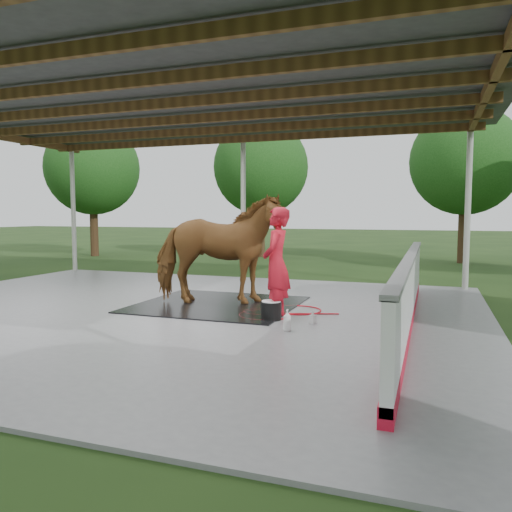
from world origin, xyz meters
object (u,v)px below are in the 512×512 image
(horse, at_px, (217,250))
(handler, at_px, (276,263))
(wash_bucket, at_px, (271,310))
(dasher_board, at_px, (409,294))

(horse, xyz_separation_m, handler, (1.47, -0.82, -0.14))
(handler, bearing_deg, wash_bucket, -21.21)
(horse, bearing_deg, wash_bucket, -140.27)
(horse, height_order, handler, horse)
(horse, distance_m, wash_bucket, 1.96)
(horse, bearing_deg, handler, -135.31)
(handler, bearing_deg, dasher_board, 86.53)
(dasher_board, relative_size, handler, 4.16)
(dasher_board, height_order, horse, horse)
(dasher_board, relative_size, horse, 3.12)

